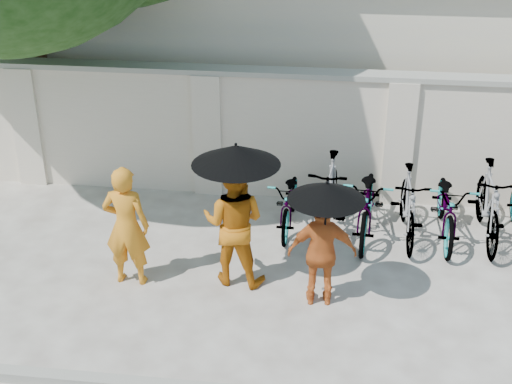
# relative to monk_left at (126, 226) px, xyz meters

# --- Properties ---
(ground) EXTENTS (80.00, 80.00, 0.00)m
(ground) POSITION_rel_monk_left_xyz_m (1.53, -0.32, -0.82)
(ground) COLOR beige
(compound_wall) EXTENTS (20.00, 0.30, 2.00)m
(compound_wall) POSITION_rel_monk_left_xyz_m (2.53, 2.88, 0.18)
(compound_wall) COLOR beige
(compound_wall) RESTS_ON ground
(building_behind) EXTENTS (14.00, 6.00, 3.20)m
(building_behind) POSITION_rel_monk_left_xyz_m (3.53, 6.68, 0.78)
(building_behind) COLOR beige
(building_behind) RESTS_ON ground
(monk_left) EXTENTS (0.60, 0.40, 1.64)m
(monk_left) POSITION_rel_monk_left_xyz_m (0.00, 0.00, 0.00)
(monk_left) COLOR orange
(monk_left) RESTS_ON ground
(monk_center) EXTENTS (0.90, 0.75, 1.70)m
(monk_center) POSITION_rel_monk_left_xyz_m (1.35, 0.21, 0.03)
(monk_center) COLOR #BE670F
(monk_center) RESTS_ON ground
(parasol_center) EXTENTS (1.09, 1.09, 0.98)m
(parasol_center) POSITION_rel_monk_left_xyz_m (1.40, 0.13, 1.00)
(parasol_center) COLOR black
(parasol_center) RESTS_ON ground
(monk_right) EXTENTS (0.86, 0.42, 1.43)m
(monk_right) POSITION_rel_monk_left_xyz_m (2.49, -0.17, -0.10)
(monk_right) COLOR #C45E23
(monk_right) RESTS_ON ground
(parasol_right) EXTENTS (0.92, 0.92, 0.88)m
(parasol_right) POSITION_rel_monk_left_xyz_m (2.51, -0.25, 0.76)
(parasol_right) COLOR black
(parasol_right) RESTS_ON ground
(bike_0) EXTENTS (0.62, 1.66, 0.86)m
(bike_0) POSITION_rel_monk_left_xyz_m (1.95, 1.73, -0.39)
(bike_0) COLOR slate
(bike_0) RESTS_ON ground
(bike_1) EXTENTS (0.69, 1.94, 1.14)m
(bike_1) POSITION_rel_monk_left_xyz_m (2.52, 1.68, -0.25)
(bike_1) COLOR slate
(bike_1) RESTS_ON ground
(bike_2) EXTENTS (0.83, 1.99, 1.02)m
(bike_2) POSITION_rel_monk_left_xyz_m (3.08, 1.66, -0.31)
(bike_2) COLOR slate
(bike_2) RESTS_ON ground
(bike_3) EXTENTS (0.52, 1.73, 1.04)m
(bike_3) POSITION_rel_monk_left_xyz_m (3.65, 1.63, -0.30)
(bike_3) COLOR slate
(bike_3) RESTS_ON ground
(bike_4) EXTENTS (0.70, 1.89, 0.98)m
(bike_4) POSITION_rel_monk_left_xyz_m (4.21, 1.72, -0.33)
(bike_4) COLOR slate
(bike_4) RESTS_ON ground
(bike_5) EXTENTS (0.56, 1.88, 1.12)m
(bike_5) POSITION_rel_monk_left_xyz_m (4.78, 1.74, -0.26)
(bike_5) COLOR slate
(bike_5) RESTS_ON ground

